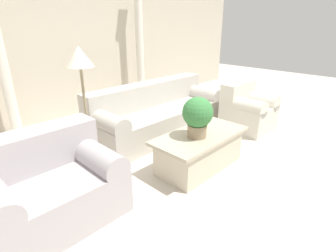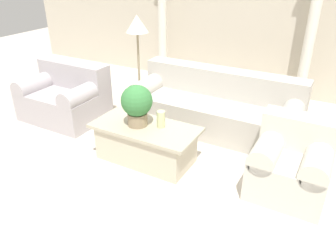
# 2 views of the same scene
# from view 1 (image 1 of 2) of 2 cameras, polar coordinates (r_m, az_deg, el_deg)

# --- Properties ---
(ground_plane) EXTENTS (16.00, 16.00, 0.00)m
(ground_plane) POSITION_cam_1_polar(r_m,az_deg,el_deg) (3.84, 2.16, -6.30)
(ground_plane) COLOR beige
(wall_back) EXTENTS (10.00, 0.06, 3.20)m
(wall_back) POSITION_cam_1_polar(r_m,az_deg,el_deg) (5.58, -19.88, 18.44)
(wall_back) COLOR beige
(wall_back) RESTS_ON ground_plane
(sofa_long) EXTENTS (2.42, 0.89, 0.85)m
(sofa_long) POSITION_cam_1_polar(r_m,az_deg,el_deg) (4.48, -2.34, 2.69)
(sofa_long) COLOR #B7B2A8
(sofa_long) RESTS_ON ground_plane
(loveseat) EXTENTS (1.23, 0.89, 0.85)m
(loveseat) POSITION_cam_1_polar(r_m,az_deg,el_deg) (2.80, -24.55, -11.60)
(loveseat) COLOR #ACA5A8
(loveseat) RESTS_ON ground_plane
(coffee_table) EXTENTS (1.30, 0.64, 0.47)m
(coffee_table) POSITION_cam_1_polar(r_m,az_deg,el_deg) (3.47, 6.91, -5.25)
(coffee_table) COLOR beige
(coffee_table) RESTS_ON ground_plane
(potted_plant) EXTENTS (0.38, 0.38, 0.51)m
(potted_plant) POSITION_cam_1_polar(r_m,az_deg,el_deg) (3.18, 6.46, 2.38)
(potted_plant) COLOR #937F60
(potted_plant) RESTS_ON coffee_table
(pillar_candle) EXTENTS (0.10, 0.10, 0.20)m
(pillar_candle) POSITION_cam_1_polar(r_m,az_deg,el_deg) (3.50, 7.89, 0.99)
(pillar_candle) COLOR beige
(pillar_candle) RESTS_ON coffee_table
(floor_lamp) EXTENTS (0.34, 0.34, 1.54)m
(floor_lamp) POSITION_cam_1_polar(r_m,az_deg,el_deg) (3.48, -18.59, 12.62)
(floor_lamp) COLOR gray
(floor_lamp) RESTS_ON ground_plane
(column_left) EXTENTS (0.23, 0.23, 2.61)m
(column_left) POSITION_cam_1_polar(r_m,az_deg,el_deg) (4.76, -32.71, 12.77)
(column_left) COLOR silver
(column_left) RESTS_ON ground_plane
(column_right) EXTENTS (0.23, 0.23, 2.61)m
(column_right) POSITION_cam_1_polar(r_m,az_deg,el_deg) (6.01, -6.19, 17.15)
(column_right) COLOR silver
(column_right) RESTS_ON ground_plane
(armchair) EXTENTS (0.77, 0.77, 0.81)m
(armchair) POSITION_cam_1_polar(r_m,az_deg,el_deg) (4.88, 16.82, 3.53)
(armchair) COLOR beige
(armchair) RESTS_ON ground_plane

